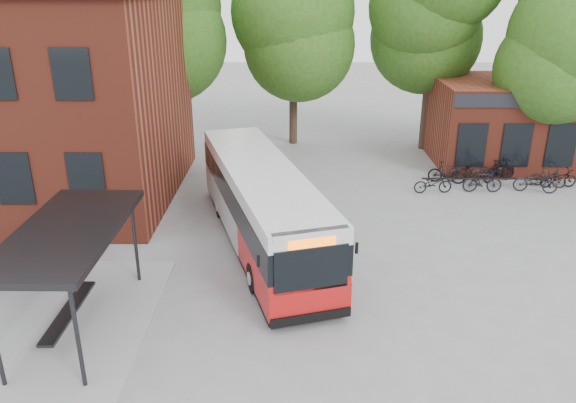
{
  "coord_description": "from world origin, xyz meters",
  "views": [
    {
      "loc": [
        1.01,
        -13.39,
        8.5
      ],
      "look_at": [
        0.85,
        3.02,
        2.0
      ],
      "focal_mm": 35.0,
      "sensor_mm": 36.0,
      "label": 1
    }
  ],
  "objects_px": {
    "bicycle_0": "(433,183)",
    "bicycle_extra_0": "(558,178)",
    "bicycle_3": "(482,181)",
    "bicycle_6": "(536,182)",
    "city_bus": "(262,206)",
    "bicycle_4": "(488,171)",
    "bicycle_1": "(447,172)",
    "bicycle_7": "(548,177)",
    "bus_shelter": "(75,279)",
    "bicycle_5": "(499,170)",
    "bicycle_2": "(461,171)"
  },
  "relations": [
    {
      "from": "city_bus",
      "to": "bicycle_0",
      "type": "bearing_deg",
      "value": 18.62
    },
    {
      "from": "bus_shelter",
      "to": "bicycle_2",
      "type": "distance_m",
      "value": 17.69
    },
    {
      "from": "bicycle_1",
      "to": "bicycle_7",
      "type": "bearing_deg",
      "value": -81.16
    },
    {
      "from": "bicycle_1",
      "to": "bicycle_7",
      "type": "relative_size",
      "value": 1.13
    },
    {
      "from": "bicycle_1",
      "to": "city_bus",
      "type": "bearing_deg",
      "value": 143.42
    },
    {
      "from": "bus_shelter",
      "to": "bicycle_7",
      "type": "relative_size",
      "value": 4.77
    },
    {
      "from": "bicycle_3",
      "to": "bicycle_7",
      "type": "relative_size",
      "value": 1.13
    },
    {
      "from": "bicycle_0",
      "to": "bicycle_1",
      "type": "distance_m",
      "value": 1.58
    },
    {
      "from": "bus_shelter",
      "to": "bicycle_extra_0",
      "type": "relative_size",
      "value": 4.26
    },
    {
      "from": "bus_shelter",
      "to": "city_bus",
      "type": "distance_m",
      "value": 6.82
    },
    {
      "from": "bus_shelter",
      "to": "bicycle_extra_0",
      "type": "xyz_separation_m",
      "value": [
        17.11,
        10.89,
        -1.02
      ]
    },
    {
      "from": "bicycle_3",
      "to": "bicycle_6",
      "type": "relative_size",
      "value": 0.93
    },
    {
      "from": "bicycle_7",
      "to": "bicycle_extra_0",
      "type": "height_order",
      "value": "bicycle_7"
    },
    {
      "from": "bus_shelter",
      "to": "bicycle_3",
      "type": "bearing_deg",
      "value": 36.99
    },
    {
      "from": "city_bus",
      "to": "bicycle_3",
      "type": "bearing_deg",
      "value": 12.32
    },
    {
      "from": "city_bus",
      "to": "bicycle_0",
      "type": "height_order",
      "value": "city_bus"
    },
    {
      "from": "bicycle_0",
      "to": "bicycle_6",
      "type": "bearing_deg",
      "value": -92.44
    },
    {
      "from": "bus_shelter",
      "to": "bicycle_extra_0",
      "type": "height_order",
      "value": "bus_shelter"
    },
    {
      "from": "bicycle_2",
      "to": "bicycle_4",
      "type": "xyz_separation_m",
      "value": [
        1.19,
        -0.05,
        0.04
      ]
    },
    {
      "from": "bicycle_6",
      "to": "bicycle_extra_0",
      "type": "height_order",
      "value": "bicycle_6"
    },
    {
      "from": "bicycle_4",
      "to": "bicycle_extra_0",
      "type": "distance_m",
      "value": 2.91
    },
    {
      "from": "bus_shelter",
      "to": "bicycle_extra_0",
      "type": "bearing_deg",
      "value": 32.47
    },
    {
      "from": "bicycle_7",
      "to": "bicycle_extra_0",
      "type": "relative_size",
      "value": 0.89
    },
    {
      "from": "bicycle_3",
      "to": "bicycle_5",
      "type": "bearing_deg",
      "value": -39.0
    },
    {
      "from": "bicycle_1",
      "to": "bicycle_5",
      "type": "relative_size",
      "value": 0.94
    },
    {
      "from": "bus_shelter",
      "to": "bicycle_5",
      "type": "height_order",
      "value": "bus_shelter"
    },
    {
      "from": "bicycle_3",
      "to": "bicycle_6",
      "type": "bearing_deg",
      "value": -87.85
    },
    {
      "from": "city_bus",
      "to": "bicycle_extra_0",
      "type": "xyz_separation_m",
      "value": [
        12.67,
        5.71,
        -0.95
      ]
    },
    {
      "from": "bus_shelter",
      "to": "bicycle_7",
      "type": "height_order",
      "value": "bus_shelter"
    },
    {
      "from": "bus_shelter",
      "to": "bicycle_7",
      "type": "xyz_separation_m",
      "value": [
        16.69,
        10.93,
        -1.01
      ]
    },
    {
      "from": "bicycle_0",
      "to": "bicycle_6",
      "type": "distance_m",
      "value": 4.4
    },
    {
      "from": "bicycle_1",
      "to": "bicycle_4",
      "type": "bearing_deg",
      "value": -65.12
    },
    {
      "from": "bicycle_4",
      "to": "bicycle_extra_0",
      "type": "xyz_separation_m",
      "value": [
        2.78,
        -0.86,
        -0.02
      ]
    },
    {
      "from": "bicycle_0",
      "to": "bicycle_3",
      "type": "xyz_separation_m",
      "value": [
        2.12,
        0.1,
        0.07
      ]
    },
    {
      "from": "bicycle_5",
      "to": "bicycle_6",
      "type": "xyz_separation_m",
      "value": [
        1.09,
        -1.35,
        -0.06
      ]
    },
    {
      "from": "bicycle_5",
      "to": "bicycle_extra_0",
      "type": "xyz_separation_m",
      "value": [
        2.35,
        -0.72,
        -0.1
      ]
    },
    {
      "from": "bicycle_4",
      "to": "bicycle_extra_0",
      "type": "bearing_deg",
      "value": -120.82
    },
    {
      "from": "bicycle_0",
      "to": "bicycle_extra_0",
      "type": "bearing_deg",
      "value": -86.41
    },
    {
      "from": "bicycle_5",
      "to": "bicycle_4",
      "type": "bearing_deg",
      "value": 49.23
    },
    {
      "from": "bus_shelter",
      "to": "bicycle_1",
      "type": "bearing_deg",
      "value": 42.69
    },
    {
      "from": "bicycle_2",
      "to": "bicycle_5",
      "type": "relative_size",
      "value": 0.9
    },
    {
      "from": "bicycle_1",
      "to": "bicycle_7",
      "type": "distance_m",
      "value": 4.35
    },
    {
      "from": "bicycle_0",
      "to": "bicycle_4",
      "type": "bearing_deg",
      "value": -64.67
    },
    {
      "from": "bicycle_0",
      "to": "bicycle_extra_0",
      "type": "xyz_separation_m",
      "value": [
        5.65,
        0.75,
        0.0
      ]
    },
    {
      "from": "bicycle_4",
      "to": "bicycle_7",
      "type": "relative_size",
      "value": 1.18
    },
    {
      "from": "bicycle_0",
      "to": "bicycle_5",
      "type": "height_order",
      "value": "bicycle_5"
    },
    {
      "from": "city_bus",
      "to": "bicycle_4",
      "type": "distance_m",
      "value": 11.9
    },
    {
      "from": "bicycle_2",
      "to": "bicycle_5",
      "type": "height_order",
      "value": "bicycle_5"
    },
    {
      "from": "bicycle_1",
      "to": "bicycle_7",
      "type": "xyz_separation_m",
      "value": [
        4.32,
        -0.48,
        -0.06
      ]
    },
    {
      "from": "bicycle_1",
      "to": "bus_shelter",
      "type": "bearing_deg",
      "value": 147.92
    }
  ]
}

